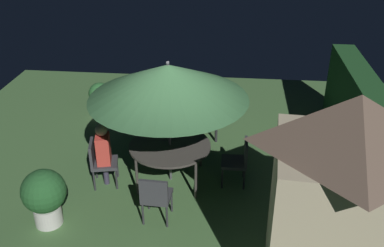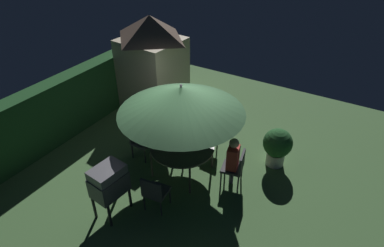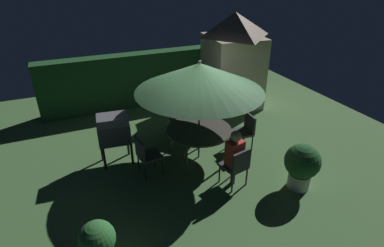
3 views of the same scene
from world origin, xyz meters
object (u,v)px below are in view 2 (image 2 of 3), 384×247
(patio_table, at_px, (182,148))
(chair_near_shed, at_px, (236,166))
(chair_toward_hedge, at_px, (140,139))
(person_in_red, at_px, (233,156))
(chair_far_side, at_px, (209,130))
(bbq_grill, at_px, (109,182))
(potted_plant_by_shed, at_px, (277,145))
(patio_umbrella, at_px, (181,100))
(chair_toward_house, at_px, (154,192))
(garden_shed, at_px, (152,62))

(patio_table, height_order, chair_near_shed, chair_near_shed)
(chair_toward_hedge, distance_m, person_in_red, 2.48)
(person_in_red, bearing_deg, chair_far_side, 49.35)
(patio_table, bearing_deg, chair_toward_hedge, 90.79)
(chair_far_side, distance_m, person_in_red, 1.50)
(bbq_grill, relative_size, potted_plant_by_shed, 1.19)
(patio_table, relative_size, patio_umbrella, 0.54)
(patio_table, bearing_deg, person_in_red, -77.87)
(chair_near_shed, relative_size, person_in_red, 0.71)
(chair_toward_house, bearing_deg, potted_plant_by_shed, -31.21)
(patio_table, height_order, bbq_grill, bbq_grill)
(person_in_red, bearing_deg, chair_toward_house, 146.82)
(patio_table, bearing_deg, bbq_grill, 162.56)
(garden_shed, bearing_deg, bbq_grill, -154.75)
(chair_near_shed, distance_m, chair_far_side, 1.53)
(potted_plant_by_shed, bearing_deg, chair_far_side, 97.24)
(patio_table, bearing_deg, garden_shed, 47.72)
(chair_near_shed, bearing_deg, patio_umbrella, 102.13)
(chair_far_side, bearing_deg, patio_table, 177.18)
(patio_table, xyz_separation_m, chair_toward_hedge, (-0.02, 1.27, -0.20))
(bbq_grill, relative_size, chair_far_side, 1.33)
(garden_shed, distance_m, chair_far_side, 2.95)
(patio_umbrella, xyz_separation_m, person_in_red, (0.25, -1.18, -1.23))
(bbq_grill, bearing_deg, patio_umbrella, -17.44)
(patio_umbrella, relative_size, chair_toward_hedge, 3.10)
(patio_table, distance_m, bbq_grill, 1.92)
(patio_umbrella, xyz_separation_m, potted_plant_by_shed, (1.44, -1.82, -1.44))
(patio_umbrella, distance_m, person_in_red, 1.72)
(chair_toward_house, bearing_deg, garden_shed, 36.51)
(bbq_grill, bearing_deg, person_in_red, -40.13)
(garden_shed, distance_m, person_in_red, 4.28)
(patio_umbrella, distance_m, potted_plant_by_shed, 2.73)
(bbq_grill, xyz_separation_m, chair_far_side, (3.04, -0.63, -0.33))
(chair_far_side, bearing_deg, patio_umbrella, 177.18)
(garden_shed, bearing_deg, chair_near_shed, -118.07)
(chair_far_side, relative_size, chair_toward_hedge, 1.00)
(chair_toward_house, relative_size, potted_plant_by_shed, 0.89)
(chair_near_shed, relative_size, potted_plant_by_shed, 0.89)
(bbq_grill, distance_m, chair_far_side, 3.13)
(person_in_red, bearing_deg, chair_toward_hedge, 96.32)
(chair_near_shed, height_order, person_in_red, person_in_red)
(chair_near_shed, distance_m, person_in_red, 0.28)
(garden_shed, xyz_separation_m, chair_toward_house, (-3.61, -2.67, -0.96))
(patio_table, relative_size, bbq_grill, 1.25)
(chair_near_shed, bearing_deg, patio_table, 102.13)
(bbq_grill, distance_m, chair_near_shed, 2.81)
(garden_shed, bearing_deg, potted_plant_by_shed, -101.05)
(chair_far_side, height_order, chair_toward_hedge, same)
(chair_far_side, bearing_deg, bbq_grill, 168.23)
(bbq_grill, distance_m, chair_toward_house, 0.95)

